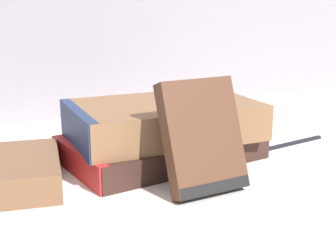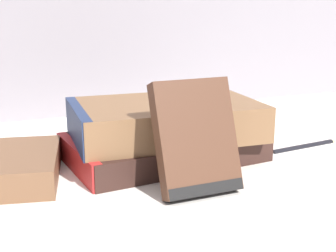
{
  "view_description": "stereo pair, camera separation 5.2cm",
  "coord_description": "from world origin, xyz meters",
  "px_view_note": "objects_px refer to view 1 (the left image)",
  "views": [
    {
      "loc": [
        -0.27,
        -0.47,
        0.2
      ],
      "look_at": [
        -0.01,
        0.02,
        0.05
      ],
      "focal_mm": 50.0,
      "sensor_mm": 36.0,
      "label": 1
    },
    {
      "loc": [
        -0.23,
        -0.49,
        0.2
      ],
      "look_at": [
        -0.01,
        0.02,
        0.05
      ],
      "focal_mm": 50.0,
      "sensor_mm": 36.0,
      "label": 2
    }
  ],
  "objects_px": {
    "pocket_watch": "(188,99)",
    "fountain_pen": "(297,140)",
    "reading_glasses": "(103,134)",
    "book_flat_bottom": "(157,148)",
    "book_leaning_front": "(203,141)",
    "book_flat_top": "(159,120)"
  },
  "relations": [
    {
      "from": "reading_glasses",
      "to": "pocket_watch",
      "type": "bearing_deg",
      "value": -60.78
    },
    {
      "from": "reading_glasses",
      "to": "fountain_pen",
      "type": "distance_m",
      "value": 0.29
    },
    {
      "from": "fountain_pen",
      "to": "book_flat_bottom",
      "type": "bearing_deg",
      "value": 166.37
    },
    {
      "from": "book_flat_bottom",
      "to": "book_leaning_front",
      "type": "xyz_separation_m",
      "value": [
        -0.0,
        -0.11,
        0.04
      ]
    },
    {
      "from": "book_leaning_front",
      "to": "pocket_watch",
      "type": "relative_size",
      "value": 2.23
    },
    {
      "from": "book_leaning_front",
      "to": "book_flat_top",
      "type": "bearing_deg",
      "value": 87.45
    },
    {
      "from": "book_flat_bottom",
      "to": "fountain_pen",
      "type": "height_order",
      "value": "book_flat_bottom"
    },
    {
      "from": "pocket_watch",
      "to": "reading_glasses",
      "type": "distance_m",
      "value": 0.19
    },
    {
      "from": "book_flat_top",
      "to": "reading_glasses",
      "type": "bearing_deg",
      "value": 101.82
    },
    {
      "from": "pocket_watch",
      "to": "fountain_pen",
      "type": "relative_size",
      "value": 0.43
    },
    {
      "from": "fountain_pen",
      "to": "pocket_watch",
      "type": "bearing_deg",
      "value": 169.74
    },
    {
      "from": "reading_glasses",
      "to": "book_flat_bottom",
      "type": "bearing_deg",
      "value": -72.58
    },
    {
      "from": "book_flat_bottom",
      "to": "book_flat_top",
      "type": "bearing_deg",
      "value": -85.44
    },
    {
      "from": "book_flat_bottom",
      "to": "reading_glasses",
      "type": "relative_size",
      "value": 2.23
    },
    {
      "from": "book_flat_top",
      "to": "fountain_pen",
      "type": "distance_m",
      "value": 0.22
    },
    {
      "from": "book_flat_bottom",
      "to": "pocket_watch",
      "type": "bearing_deg",
      "value": -27.59
    },
    {
      "from": "book_leaning_front",
      "to": "pocket_watch",
      "type": "bearing_deg",
      "value": 67.31
    },
    {
      "from": "book_flat_bottom",
      "to": "pocket_watch",
      "type": "height_order",
      "value": "pocket_watch"
    },
    {
      "from": "book_flat_bottom",
      "to": "book_leaning_front",
      "type": "bearing_deg",
      "value": -96.11
    },
    {
      "from": "book_leaning_front",
      "to": "pocket_watch",
      "type": "height_order",
      "value": "book_leaning_front"
    },
    {
      "from": "book_flat_bottom",
      "to": "reading_glasses",
      "type": "height_order",
      "value": "book_flat_bottom"
    },
    {
      "from": "pocket_watch",
      "to": "reading_glasses",
      "type": "relative_size",
      "value": 0.49
    }
  ]
}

